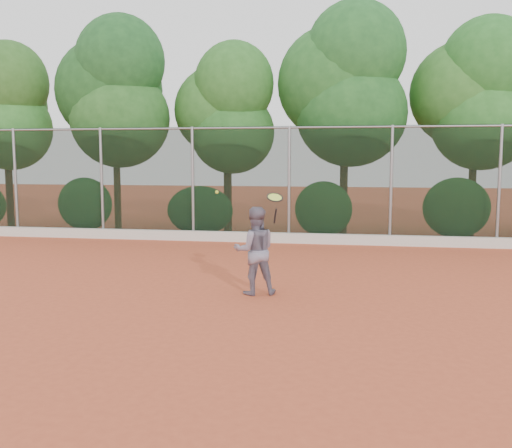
# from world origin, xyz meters

# --- Properties ---
(ground) EXTENTS (80.00, 80.00, 0.00)m
(ground) POSITION_xyz_m (0.00, 0.00, 0.00)
(ground) COLOR #BF4D2D
(ground) RESTS_ON ground
(concrete_curb) EXTENTS (24.00, 0.20, 0.30)m
(concrete_curb) POSITION_xyz_m (0.00, 6.82, 0.15)
(concrete_curb) COLOR beige
(concrete_curb) RESTS_ON ground
(tennis_player) EXTENTS (0.95, 0.83, 1.66)m
(tennis_player) POSITION_xyz_m (0.10, 0.30, 0.83)
(tennis_player) COLOR slate
(tennis_player) RESTS_ON ground
(chainlink_fence) EXTENTS (24.09, 0.09, 3.50)m
(chainlink_fence) POSITION_xyz_m (-0.00, 7.00, 1.86)
(chainlink_fence) COLOR black
(chainlink_fence) RESTS_ON ground
(foliage_backdrop) EXTENTS (23.70, 3.63, 7.55)m
(foliage_backdrop) POSITION_xyz_m (-0.55, 8.98, 4.40)
(foliage_backdrop) COLOR #45291A
(foliage_backdrop) RESTS_ON ground
(tennis_racket) EXTENTS (0.39, 0.38, 0.58)m
(tennis_racket) POSITION_xyz_m (0.48, 0.22, 1.80)
(tennis_racket) COLOR black
(tennis_racket) RESTS_ON ground
(tennis_ball_in_flight) EXTENTS (0.07, 0.07, 0.07)m
(tennis_ball_in_flight) POSITION_xyz_m (-0.74, 0.77, 1.89)
(tennis_ball_in_flight) COLOR #D0D831
(tennis_ball_in_flight) RESTS_ON ground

